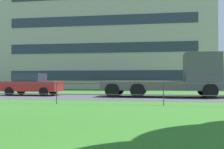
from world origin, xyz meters
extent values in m
cube|color=#4C4C51|center=(0.00, 19.25, 0.00)|extent=(80.00, 7.02, 0.01)
cylinder|color=#333833|center=(-4.88, 13.79, 0.50)|extent=(0.04, 0.04, 1.00)
cylinder|color=#333833|center=(0.00, 13.79, 0.50)|extent=(0.04, 0.04, 1.00)
cylinder|color=#333833|center=(0.00, 13.79, 0.45)|extent=(39.05, 0.03, 0.03)
cylinder|color=#333833|center=(0.00, 13.79, 0.95)|extent=(39.05, 0.03, 0.03)
cube|color=red|center=(-8.90, 19.72, 0.64)|extent=(4.03, 1.77, 0.68)
cube|color=#2D3847|center=(-9.05, 19.72, 1.26)|extent=(1.93, 1.55, 0.56)
cylinder|color=black|center=(-7.65, 20.50, 0.30)|extent=(0.60, 0.21, 0.60)
cylinder|color=black|center=(-7.68, 18.89, 0.30)|extent=(0.60, 0.21, 0.60)
cylinder|color=black|center=(-10.13, 20.55, 0.30)|extent=(0.60, 0.21, 0.60)
cylinder|color=black|center=(-10.16, 18.93, 0.30)|extent=(0.60, 0.21, 0.60)
cube|color=#4C4C51|center=(2.47, 19.44, 1.60)|extent=(2.12, 2.32, 2.30)
cube|color=#283342|center=(3.37, 19.43, 1.94)|extent=(0.13, 1.84, 0.87)
cube|color=#56514C|center=(-1.18, 19.47, 0.73)|extent=(5.22, 2.34, 0.56)
cylinder|color=black|center=(2.80, 20.49, 0.45)|extent=(0.90, 0.31, 0.90)
cylinder|color=black|center=(2.78, 18.38, 0.45)|extent=(0.90, 0.31, 0.90)
cylinder|color=black|center=(-1.43, 20.53, 0.45)|extent=(0.90, 0.31, 0.90)
cylinder|color=black|center=(-1.44, 18.41, 0.45)|extent=(0.90, 0.31, 0.90)
cylinder|color=black|center=(-2.99, 20.54, 0.45)|extent=(0.90, 0.31, 0.90)
cylinder|color=black|center=(-3.00, 18.42, 0.45)|extent=(0.90, 0.31, 0.90)
cube|color=#ADA393|center=(-6.58, 36.87, 9.24)|extent=(25.31, 10.03, 18.49)
cube|color=#283342|center=(-6.58, 31.83, 1.54)|extent=(21.26, 0.06, 1.10)
cube|color=#283342|center=(-6.58, 31.83, 4.62)|extent=(21.26, 0.06, 1.10)
cube|color=#283342|center=(-6.58, 31.83, 7.70)|extent=(21.26, 0.06, 1.10)
camera|label=1|loc=(-0.28, 1.49, 1.16)|focal=44.56mm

